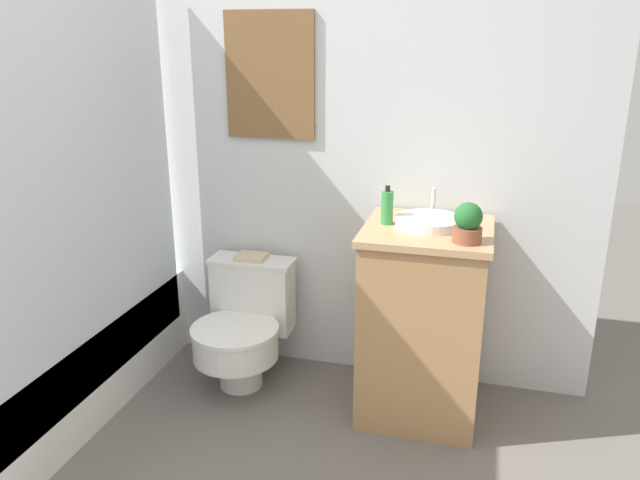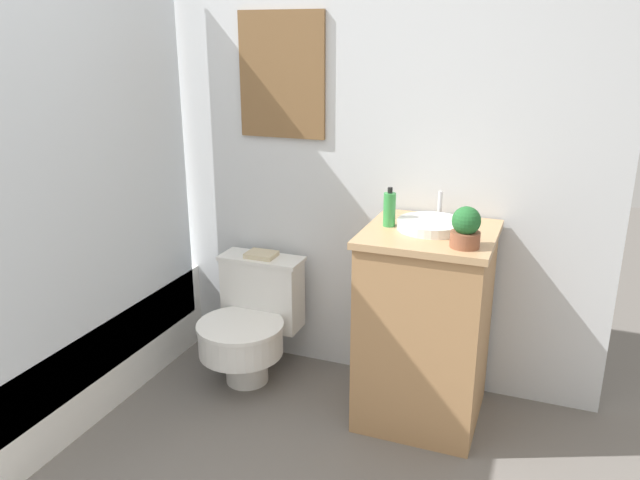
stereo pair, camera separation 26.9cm
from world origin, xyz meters
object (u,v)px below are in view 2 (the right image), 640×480
at_px(soap_bottle, 389,209).
at_px(potted_plant, 466,228).
at_px(sink, 432,225).
at_px(book_on_tank, 261,255).
at_px(toilet, 251,321).

distance_m(soap_bottle, potted_plant, 0.39).
xyz_separation_m(sink, potted_plant, (0.17, -0.19, 0.06)).
relative_size(soap_bottle, potted_plant, 1.05).
xyz_separation_m(soap_bottle, potted_plant, (0.35, -0.17, 0.00)).
distance_m(soap_bottle, book_on_tank, 0.81).
bearing_deg(toilet, book_on_tank, 90.00).
xyz_separation_m(toilet, soap_bottle, (0.71, -0.02, 0.67)).
bearing_deg(potted_plant, sink, 132.00).
height_order(toilet, soap_bottle, soap_bottle).
relative_size(sink, potted_plant, 2.01).
xyz_separation_m(toilet, sink, (0.89, -0.00, 0.61)).
bearing_deg(book_on_tank, potted_plant, -17.19).
bearing_deg(soap_bottle, toilet, 178.44).
bearing_deg(potted_plant, book_on_tank, 162.81).
height_order(toilet, sink, sink).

